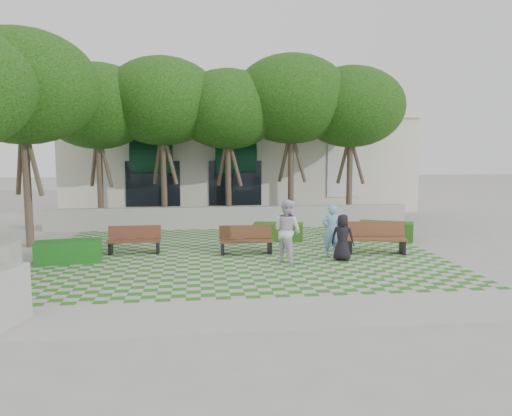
{
  "coord_description": "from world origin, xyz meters",
  "views": [
    {
      "loc": [
        -1.39,
        -14.35,
        3.33
      ],
      "look_at": [
        0.5,
        1.5,
        1.4
      ],
      "focal_mm": 35.0,
      "sensor_mm": 36.0,
      "label": 1
    }
  ],
  "objects": [
    {
      "name": "building",
      "position": [
        0.93,
        14.08,
        2.52
      ],
      "size": [
        18.0,
        8.92,
        5.15
      ],
      "color": "beige",
      "rests_on": "ground"
    },
    {
      "name": "retaining_wall",
      "position": [
        0.0,
        6.2,
        0.45
      ],
      "size": [
        15.0,
        0.36,
        0.9
      ],
      "primitive_type": "cube",
      "color": "#9E9B93",
      "rests_on": "ground"
    },
    {
      "name": "person_white",
      "position": [
        1.22,
        -0.21,
        0.93
      ],
      "size": [
        1.11,
        1.14,
        1.85
      ],
      "primitive_type": "imported",
      "rotation": [
        0.0,
        0.0,
        2.24
      ],
      "color": "silver",
      "rests_on": "ground"
    },
    {
      "name": "bench_mid",
      "position": [
        0.13,
        1.09,
        0.42
      ],
      "size": [
        1.68,
        0.57,
        0.88
      ],
      "rotation": [
        0.0,
        0.0,
        -0.01
      ],
      "color": "#51301B",
      "rests_on": "ground"
    },
    {
      "name": "person_blue",
      "position": [
        2.67,
        0.29,
        0.81
      ],
      "size": [
        0.59,
        0.39,
        1.61
      ],
      "primitive_type": "imported",
      "rotation": [
        0.0,
        0.0,
        3.13
      ],
      "color": "#7CA9E3",
      "rests_on": "ground"
    },
    {
      "name": "lawn",
      "position": [
        0.0,
        1.0,
        0.01
      ],
      "size": [
        12.0,
        12.0,
        0.0
      ],
      "primitive_type": "plane",
      "color": "#2B721E",
      "rests_on": "ground"
    },
    {
      "name": "tree_row",
      "position": [
        -1.86,
        5.95,
        5.18
      ],
      "size": [
        17.7,
        13.4,
        7.41
      ],
      "color": "#47382B",
      "rests_on": "ground"
    },
    {
      "name": "bench_east",
      "position": [
        4.23,
        0.69,
        0.47
      ],
      "size": [
        1.95,
        0.94,
        0.98
      ],
      "rotation": [
        0.0,
        0.0,
        -0.18
      ],
      "color": "brown",
      "rests_on": "ground"
    },
    {
      "name": "person_dark",
      "position": [
        2.88,
        -0.22,
        0.69
      ],
      "size": [
        0.8,
        0.69,
        1.39
      ],
      "primitive_type": "imported",
      "rotation": [
        0.0,
        0.0,
        2.7
      ],
      "color": "black",
      "rests_on": "ground"
    },
    {
      "name": "hedge_east",
      "position": [
        5.41,
        2.82,
        0.33
      ],
      "size": [
        2.04,
        1.46,
        0.66
      ],
      "primitive_type": "cube",
      "rotation": [
        0.0,
        0.0,
        -0.42
      ],
      "color": "#1E5115",
      "rests_on": "ground"
    },
    {
      "name": "sidewalk_south",
      "position": [
        0.0,
        -4.7,
        0.01
      ],
      "size": [
        16.0,
        2.0,
        0.01
      ],
      "primitive_type": "cube",
      "color": "#9E9B93",
      "rests_on": "ground"
    },
    {
      "name": "sidewalk_west",
      "position": [
        -7.2,
        1.0,
        0.01
      ],
      "size": [
        2.0,
        12.0,
        0.01
      ],
      "primitive_type": "cube",
      "color": "#9E9B93",
      "rests_on": "ground"
    },
    {
      "name": "hedge_midright",
      "position": [
        1.52,
        3.24,
        0.31
      ],
      "size": [
        1.9,
        1.12,
        0.62
      ],
      "primitive_type": "cube",
      "rotation": [
        0.0,
        0.0,
        -0.24
      ],
      "color": "#224F15",
      "rests_on": "ground"
    },
    {
      "name": "bench_west",
      "position": [
        -3.38,
        1.55,
        0.42
      ],
      "size": [
        1.65,
        0.57,
        0.86
      ],
      "rotation": [
        0.0,
        0.0,
        0.01
      ],
      "color": "#562C1D",
      "rests_on": "ground"
    },
    {
      "name": "hedge_west",
      "position": [
        -5.13,
        0.47,
        0.32
      ],
      "size": [
        1.94,
        1.02,
        0.65
      ],
      "primitive_type": "cube",
      "rotation": [
        0.0,
        0.0,
        0.16
      ],
      "color": "#155218",
      "rests_on": "ground"
    },
    {
      "name": "ground",
      "position": [
        0.0,
        0.0,
        0.0
      ],
      "size": [
        90.0,
        90.0,
        0.0
      ],
      "primitive_type": "plane",
      "color": "gray",
      "rests_on": "ground"
    }
  ]
}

